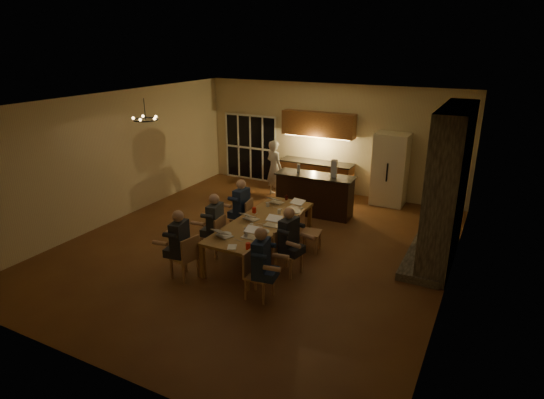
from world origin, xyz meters
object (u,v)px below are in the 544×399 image
at_px(chair_left_mid, 212,235).
at_px(bar_blender, 334,168).
at_px(bar_island, 315,195).
at_px(chair_right_mid, 289,253).
at_px(person_left_mid, 215,225).
at_px(can_cola, 286,198).
at_px(can_right, 285,218).
at_px(dining_table, 262,237).
at_px(chandelier, 146,120).
at_px(refrigerator, 390,169).
at_px(chair_right_near, 259,275).
at_px(mug_front, 252,226).
at_px(laptop_d, 272,220).
at_px(plate_left, 225,234).
at_px(person_right_near, 261,264).
at_px(can_silver, 246,230).
at_px(person_left_near, 180,244).
at_px(person_left_far, 242,208).
at_px(laptop_e, 276,198).
at_px(person_right_mid, 289,241).
at_px(redcup_mid, 254,210).
at_px(mug_mid, 279,211).
at_px(mug_back, 268,204).
at_px(chair_left_near, 184,257).
at_px(laptop_b, 250,232).
at_px(redcup_near, 248,246).
at_px(plate_far, 296,212).
at_px(standing_person, 274,168).
at_px(laptop_f, 295,203).
at_px(laptop_a, 224,231).
at_px(plate_near, 264,231).
at_px(chair_left_far, 241,218).

distance_m(chair_left_mid, bar_blender, 3.71).
distance_m(bar_island, bar_blender, 0.90).
relative_size(chair_right_mid, person_left_mid, 0.64).
height_order(can_cola, can_right, same).
xyz_separation_m(dining_table, can_cola, (-0.11, 1.44, 0.44)).
xyz_separation_m(bar_island, chandelier, (-2.72, -3.08, 2.21)).
bearing_deg(refrigerator, bar_island, -131.92).
bearing_deg(chair_right_near, mug_front, 34.27).
xyz_separation_m(refrigerator, chair_right_near, (-0.83, -5.97, -0.55)).
relative_size(laptop_d, can_right, 2.67).
bearing_deg(refrigerator, plate_left, -109.97).
relative_size(dining_table, person_right_near, 2.22).
height_order(chair_right_near, person_left_mid, person_left_mid).
bearing_deg(can_silver, refrigerator, 72.37).
height_order(can_silver, bar_blender, bar_blender).
height_order(chair_right_mid, person_left_near, person_left_near).
bearing_deg(plate_left, dining_table, 72.57).
bearing_deg(person_left_far, laptop_e, 134.26).
height_order(chair_right_near, person_right_mid, person_right_mid).
bearing_deg(chandelier, refrigerator, 48.37).
bearing_deg(person_right_mid, redcup_mid, 65.71).
height_order(person_left_near, mug_mid, person_left_near).
bearing_deg(bar_island, mug_back, -104.58).
distance_m(dining_table, chair_left_near, 1.81).
xyz_separation_m(laptop_b, redcup_near, (0.23, -0.47, -0.05)).
height_order(person_left_mid, plate_far, person_left_mid).
bearing_deg(chair_left_mid, chair_right_near, 55.41).
relative_size(laptop_e, mug_back, 3.20).
relative_size(standing_person, mug_mid, 16.58).
relative_size(person_left_mid, standing_person, 0.83).
xyz_separation_m(laptop_f, mug_mid, (-0.17, -0.47, -0.06)).
bearing_deg(dining_table, chair_left_near, -116.84).
distance_m(laptop_f, bar_blender, 1.79).
bearing_deg(laptop_a, chair_right_mid, -137.84).
bearing_deg(mug_mid, mug_front, -97.84).
bearing_deg(person_right_mid, plate_left, 120.56).
height_order(person_left_near, laptop_b, person_left_near).
distance_m(chair_left_near, person_right_mid, 2.03).
height_order(person_left_mid, bar_blender, bar_blender).
distance_m(person_right_near, person_left_mid, 2.04).
height_order(bar_island, plate_near, bar_island).
bearing_deg(chandelier, chair_right_mid, -2.41).
bearing_deg(laptop_e, chair_left_far, 48.57).
bearing_deg(mug_back, chair_right_mid, -49.11).
xyz_separation_m(chair_left_far, can_cola, (0.77, 0.83, 0.37)).
distance_m(person_left_mid, plate_left, 0.69).
bearing_deg(plate_near, bar_blender, 84.97).
relative_size(laptop_e, redcup_mid, 2.67).
bearing_deg(person_right_mid, person_left_near, 132.21).
relative_size(chair_left_near, laptop_e, 2.78).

